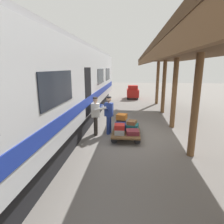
# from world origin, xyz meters

# --- Properties ---
(ground_plane) EXTENTS (60.00, 60.00, 0.00)m
(ground_plane) POSITION_xyz_m (0.00, 0.00, 0.00)
(ground_plane) COLOR slate
(platform_canopy) EXTENTS (3.20, 16.71, 3.56)m
(platform_canopy) POSITION_xyz_m (-1.75, -0.00, 3.26)
(platform_canopy) COLOR brown
(platform_canopy) RESTS_ON ground_plane
(train_car) EXTENTS (3.02, 18.74, 4.00)m
(train_car) POSITION_xyz_m (3.58, -0.00, 2.06)
(train_car) COLOR #B7BABF
(train_car) RESTS_ON ground_plane
(luggage_cart) EXTENTS (1.17, 2.14, 0.32)m
(luggage_cart) POSITION_xyz_m (0.44, -0.04, 0.27)
(luggage_cart) COLOR brown
(luggage_cart) RESTS_ON ground_plane
(suitcase_navy_fabric) EXTENTS (0.52, 0.58, 0.26)m
(suitcase_navy_fabric) POSITION_xyz_m (0.70, -0.04, 0.45)
(suitcase_navy_fabric) COLOR navy
(suitcase_navy_fabric) RESTS_ON luggage_cart
(suitcase_black_hardshell) EXTENTS (0.42, 0.50, 0.29)m
(suitcase_black_hardshell) POSITION_xyz_m (0.70, -0.62, 0.46)
(suitcase_black_hardshell) COLOR black
(suitcase_black_hardshell) RESTS_ON luggage_cart
(suitcase_burgundy_valise) EXTENTS (0.55, 0.53, 0.18)m
(suitcase_burgundy_valise) POSITION_xyz_m (0.18, 0.55, 0.40)
(suitcase_burgundy_valise) COLOR maroon
(suitcase_burgundy_valise) RESTS_ON luggage_cart
(suitcase_teal_softside) EXTENTS (0.56, 0.59, 0.25)m
(suitcase_teal_softside) POSITION_xyz_m (0.18, -0.04, 0.44)
(suitcase_teal_softside) COLOR #1E666B
(suitcase_teal_softside) RESTS_ON luggage_cart
(suitcase_gray_aluminum) EXTENTS (0.41, 0.53, 0.19)m
(suitcase_gray_aluminum) POSITION_xyz_m (0.70, 0.55, 0.41)
(suitcase_gray_aluminum) COLOR #9EA0A5
(suitcase_gray_aluminum) RESTS_ON luggage_cart
(suitcase_olive_duffel) EXTENTS (0.45, 0.48, 0.21)m
(suitcase_olive_duffel) POSITION_xyz_m (0.18, -0.62, 0.42)
(suitcase_olive_duffel) COLOR brown
(suitcase_olive_duffel) RESTS_ON luggage_cart
(suitcase_red_plastic) EXTENTS (0.43, 0.46, 0.19)m
(suitcase_red_plastic) POSITION_xyz_m (0.71, 0.52, 0.60)
(suitcase_red_plastic) COLOR #AD231E
(suitcase_red_plastic) RESTS_ON suitcase_gray_aluminum
(suitcase_brown_leather) EXTENTS (0.43, 0.52, 0.15)m
(suitcase_brown_leather) POSITION_xyz_m (0.22, -0.02, 0.64)
(suitcase_brown_leather) COLOR brown
(suitcase_brown_leather) RESTS_ON suitcase_teal_softside
(suitcase_orange_carryall) EXTENTS (0.52, 0.52, 0.25)m
(suitcase_orange_carryall) POSITION_xyz_m (0.68, -0.62, 0.73)
(suitcase_orange_carryall) COLOR #CC6B23
(suitcase_orange_carryall) RESTS_ON suitcase_black_hardshell
(porter_in_overalls) EXTENTS (0.71, 0.51, 1.70)m
(porter_in_overalls) POSITION_xyz_m (1.26, -0.33, 0.93)
(porter_in_overalls) COLOR navy
(porter_in_overalls) RESTS_ON ground_plane
(porter_by_door) EXTENTS (0.70, 0.48, 1.70)m
(porter_by_door) POSITION_xyz_m (1.79, -0.11, 0.93)
(porter_by_door) COLOR #332D28
(porter_by_door) RESTS_ON ground_plane
(baggage_tug) EXTENTS (1.18, 1.75, 1.30)m
(baggage_tug) POSITION_xyz_m (0.16, -10.36, 0.63)
(baggage_tug) COLOR #B21E19
(baggage_tug) RESTS_ON ground_plane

